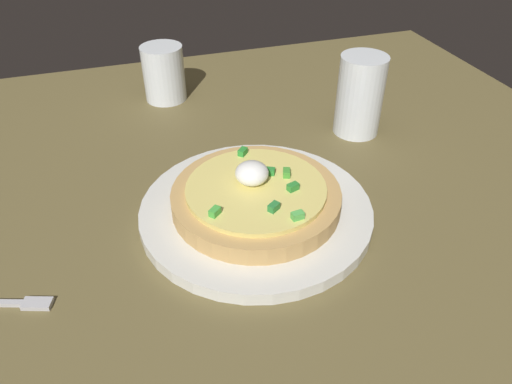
{
  "coord_description": "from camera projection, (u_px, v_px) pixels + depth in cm",
  "views": [
    {
      "loc": [
        -14.14,
        -53.04,
        40.27
      ],
      "look_at": [
        -0.51,
        -10.99,
        6.83
      ],
      "focal_mm": 33.86,
      "sensor_mm": 36.0,
      "label": 1
    }
  ],
  "objects": [
    {
      "name": "cup_far",
      "position": [
        359.0,
        99.0,
        0.71
      ],
      "size": [
        6.8,
        6.8,
        11.75
      ],
      "color": "silver",
      "rests_on": "dining_table"
    },
    {
      "name": "pizza",
      "position": [
        256.0,
        196.0,
        0.56
      ],
      "size": [
        19.63,
        19.63,
        5.32
      ],
      "color": "tan",
      "rests_on": "plate"
    },
    {
      "name": "fork",
      "position": [
        2.0,
        303.0,
        0.47
      ],
      "size": [
        11.63,
        4.81,
        0.5
      ],
      "rotation": [
        0.0,
        0.0,
        -0.33
      ],
      "color": "#B7B7BC",
      "rests_on": "dining_table"
    },
    {
      "name": "plate",
      "position": [
        256.0,
        211.0,
        0.57
      ],
      "size": [
        27.29,
        27.29,
        1.53
      ],
      "primitive_type": "cylinder",
      "color": "silver",
      "rests_on": "dining_table"
    },
    {
      "name": "dining_table",
      "position": [
        235.0,
        176.0,
        0.67
      ],
      "size": [
        107.04,
        81.77,
        3.3
      ],
      "primitive_type": "cube",
      "color": "brown",
      "rests_on": "ground"
    },
    {
      "name": "cup_near",
      "position": [
        164.0,
        75.0,
        0.8
      ],
      "size": [
        6.86,
        6.86,
        9.05
      ],
      "color": "silver",
      "rests_on": "dining_table"
    }
  ]
}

